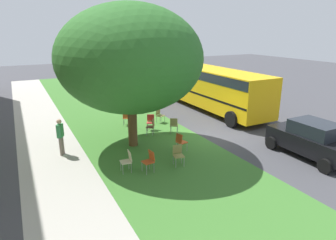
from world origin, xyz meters
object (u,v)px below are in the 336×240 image
Objects in this scene: street_tree at (130,59)px; chair_3 at (126,117)px; chair_1 at (174,124)px; chair_7 at (160,114)px; school_bus at (210,85)px; chair_8 at (151,126)px; chair_6 at (181,141)px; pedestrian_0 at (61,135)px; chair_2 at (151,121)px; chair_5 at (127,160)px; parked_car at (312,139)px; chair_0 at (178,154)px; chair_4 at (149,160)px.

chair_3 is at bearing -14.29° from street_tree.
street_tree is 7.55× the size of chair_1.
school_bus is (1.24, -4.55, 1.24)m from chair_7.
street_tree is 4.04m from chair_8.
school_bus is (5.72, -5.64, 1.24)m from chair_6.
pedestrian_0 is (-3.55, 10.60, -0.83)m from school_bus.
chair_7 is at bearing -46.53° from chair_2.
street_tree is 7.55× the size of chair_7.
chair_2 is at bearing 37.83° from chair_1.
parked_car is at bearing -107.10° from chair_5.
school_bus is at bearing -82.70° from chair_3.
chair_8 is at bearing 40.89° from parked_car.
chair_5 and chair_8 have the same top height.
chair_5 is 0.24× the size of parked_car.
school_bus is (6.93, -6.45, 1.24)m from chair_0.
chair_1 is at bearing -40.70° from chair_4.
street_tree reaches higher than chair_1.
chair_5 is 10.82m from school_bus.
chair_8 is at bearing 5.49° from chair_6.
chair_5 is 3.01m from chair_6.
school_bus is at bearing -44.57° from chair_6.
chair_0 and chair_1 have the same top height.
chair_5 is at bearing 72.90° from parked_car.
chair_8 is at bearing -37.02° from chair_5.
pedestrian_0 is (5.35, 9.79, 0.09)m from parked_car.
chair_4 is (-3.55, 3.05, 0.00)m from chair_1.
chair_2 is 0.24× the size of parked_car.
chair_7 is (1.00, -1.05, 0.00)m from chair_2.
chair_2 is 1.00× the size of chair_5.
chair_3 is at bearing 10.26° from chair_6.
chair_1 is 6.77m from parked_car.
parked_car is 2.19× the size of pedestrian_0.
chair_2 and chair_6 have the same top height.
chair_1 is at bearing -106.80° from chair_8.
chair_8 is at bearing 117.11° from school_bus.
pedestrian_0 reaches higher than chair_3.
chair_7 is at bearing -37.32° from chair_8.
street_tree is at bearing -8.51° from chair_4.
chair_8 is at bearing -164.04° from chair_3.
parked_car reaches higher than chair_1.
chair_6 is 5.43m from pedestrian_0.
chair_1 is 4.95m from chair_5.
parked_car is (-1.97, -6.96, 0.32)m from chair_4.
chair_6 is (-1.76, -1.68, -3.66)m from street_tree.
street_tree is 4.54m from chair_1.
school_bus reaches higher than chair_6.
chair_0 and chair_3 have the same top height.
chair_7 is 1.00× the size of chair_8.
chair_4 is 1.00× the size of chair_6.
parked_car is at bearing -123.31° from chair_6.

